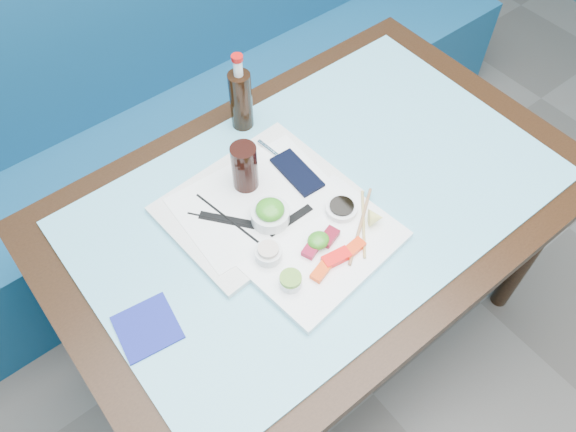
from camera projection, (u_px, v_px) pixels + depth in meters
booth_bench at (174, 122)px, 2.15m from camera, size 3.00×0.56×1.17m
dining_table at (318, 217)px, 1.53m from camera, size 1.40×0.90×0.75m
glass_top at (319, 198)px, 1.46m from camera, size 1.22×0.76×0.01m
sashimi_plate at (322, 248)px, 1.35m from camera, size 0.40×0.30×0.02m
salmon_left at (321, 271)px, 1.29m from camera, size 0.06×0.04×0.01m
salmon_mid at (336, 258)px, 1.31m from camera, size 0.07×0.04×0.02m
salmon_right at (353, 248)px, 1.33m from camera, size 0.06×0.03×0.01m
tuna_left at (311, 249)px, 1.33m from camera, size 0.06×0.05×0.02m
tuna_right at (329, 237)px, 1.35m from camera, size 0.06×0.05×0.02m
seaweed_garnish at (318, 240)px, 1.33m from camera, size 0.06×0.06×0.03m
ramekin_wasabi at (291, 282)px, 1.27m from camera, size 0.06×0.06×0.02m
wasabi_fill at (291, 278)px, 1.26m from camera, size 0.06×0.06×0.01m
ramekin_ginger at (268, 254)px, 1.31m from camera, size 0.08×0.08×0.03m
ginger_fill at (268, 249)px, 1.30m from camera, size 0.06×0.06×0.01m
soy_dish at (341, 209)px, 1.40m from camera, size 0.10×0.10×0.02m
soy_fill at (342, 206)px, 1.39m from camera, size 0.08×0.08×0.01m
lemon_wedge at (376, 218)px, 1.37m from camera, size 0.05×0.06×0.04m
chopstick_sleeve at (290, 220)px, 1.39m from camera, size 0.13×0.02×0.00m
wooden_chopstick_a at (360, 225)px, 1.37m from camera, size 0.20×0.14×0.01m
wooden_chopstick_b at (363, 223)px, 1.38m from camera, size 0.14×0.15×0.01m
serving_tray at (256, 201)px, 1.44m from camera, size 0.47×0.37×0.02m
paper_placemat at (256, 199)px, 1.43m from camera, size 0.40×0.29×0.00m
seaweed_bowl at (270, 216)px, 1.37m from camera, size 0.10×0.10×0.04m
seaweed_salad at (270, 209)px, 1.35m from camera, size 0.08×0.08×0.04m
cola_glass at (245, 167)px, 1.40m from camera, size 0.08×0.08×0.14m
navy_pouch at (297, 173)px, 1.47m from camera, size 0.07×0.16×0.01m
fork at (271, 150)px, 1.52m from camera, size 0.02×0.10×0.01m
black_chopstick_a at (226, 221)px, 1.39m from camera, size 0.13×0.16×0.01m
black_chopstick_b at (229, 219)px, 1.39m from camera, size 0.04×0.23×0.01m
tray_sleeve at (227, 220)px, 1.39m from camera, size 0.11×0.13×0.00m
cola_bottle_body at (241, 101)px, 1.54m from camera, size 0.07×0.07×0.18m
cola_bottle_neck at (238, 68)px, 1.45m from camera, size 0.03×0.03×0.05m
cola_bottle_cap at (237, 58)px, 1.42m from camera, size 0.04×0.04×0.01m
blue_napkin at (147, 327)px, 1.24m from camera, size 0.14×0.14×0.01m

